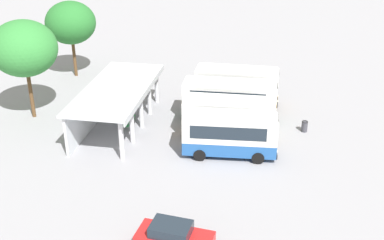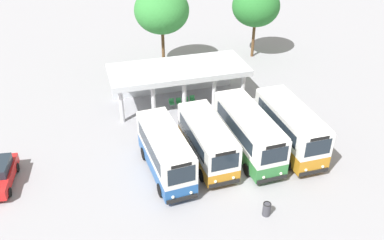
{
  "view_description": "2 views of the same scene",
  "coord_description": "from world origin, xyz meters",
  "px_view_note": "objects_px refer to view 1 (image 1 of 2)",
  "views": [
    {
      "loc": [
        -36.2,
        -0.82,
        17.79
      ],
      "look_at": [
        -2.64,
        5.1,
        1.38
      ],
      "focal_mm": 45.25,
      "sensor_mm": 36.0,
      "label": 1
    },
    {
      "loc": [
        -9.61,
        -19.71,
        17.65
      ],
      "look_at": [
        -2.17,
        6.06,
        1.28
      ],
      "focal_mm": 38.11,
      "sensor_mm": 36.0,
      "label": 2
    }
  ],
  "objects_px": {
    "waiting_chair_end_by_column": "(125,125)",
    "litter_bin_apron": "(304,126)",
    "city_bus_second_in_row": "(226,116)",
    "city_bus_middle_cream": "(230,99)",
    "city_bus_fourth_amber": "(237,85)",
    "waiting_chair_middle_seat": "(131,118)",
    "parked_car_flank": "(174,237)",
    "waiting_chair_fourth_seat": "(132,115)",
    "waiting_chair_second_from_end": "(128,122)",
    "city_bus_nearest_orange": "(230,133)"
  },
  "relations": [
    {
      "from": "waiting_chair_second_from_end",
      "to": "waiting_chair_middle_seat",
      "type": "distance_m",
      "value": 0.64
    },
    {
      "from": "litter_bin_apron",
      "to": "city_bus_nearest_orange",
      "type": "bearing_deg",
      "value": 131.27
    },
    {
      "from": "city_bus_second_in_row",
      "to": "city_bus_middle_cream",
      "type": "relative_size",
      "value": 0.87
    },
    {
      "from": "waiting_chair_fourth_seat",
      "to": "city_bus_middle_cream",
      "type": "bearing_deg",
      "value": -77.25
    },
    {
      "from": "city_bus_second_in_row",
      "to": "waiting_chair_second_from_end",
      "type": "xyz_separation_m",
      "value": [
        0.02,
        8.02,
        -1.21
      ]
    },
    {
      "from": "city_bus_fourth_amber",
      "to": "litter_bin_apron",
      "type": "xyz_separation_m",
      "value": [
        -4.46,
        -5.93,
        -1.43
      ]
    },
    {
      "from": "city_bus_fourth_amber",
      "to": "waiting_chair_fourth_seat",
      "type": "distance_m",
      "value": 9.81
    },
    {
      "from": "city_bus_nearest_orange",
      "to": "waiting_chair_fourth_seat",
      "type": "bearing_deg",
      "value": 63.23
    },
    {
      "from": "city_bus_second_in_row",
      "to": "parked_car_flank",
      "type": "bearing_deg",
      "value": 174.8
    },
    {
      "from": "city_bus_fourth_amber",
      "to": "waiting_chair_second_from_end",
      "type": "height_order",
      "value": "city_bus_fourth_amber"
    },
    {
      "from": "city_bus_middle_cream",
      "to": "waiting_chair_end_by_column",
      "type": "relative_size",
      "value": 9.19
    },
    {
      "from": "city_bus_fourth_amber",
      "to": "waiting_chair_middle_seat",
      "type": "relative_size",
      "value": 8.63
    },
    {
      "from": "city_bus_second_in_row",
      "to": "parked_car_flank",
      "type": "distance_m",
      "value": 13.96
    },
    {
      "from": "city_bus_fourth_amber",
      "to": "waiting_chair_middle_seat",
      "type": "height_order",
      "value": "city_bus_fourth_amber"
    },
    {
      "from": "city_bus_middle_cream",
      "to": "city_bus_nearest_orange",
      "type": "bearing_deg",
      "value": -173.78
    },
    {
      "from": "waiting_chair_end_by_column",
      "to": "litter_bin_apron",
      "type": "bearing_deg",
      "value": -80.51
    },
    {
      "from": "city_bus_fourth_amber",
      "to": "waiting_chair_fourth_seat",
      "type": "height_order",
      "value": "city_bus_fourth_amber"
    },
    {
      "from": "city_bus_fourth_amber",
      "to": "waiting_chair_second_from_end",
      "type": "bearing_deg",
      "value": 126.88
    },
    {
      "from": "parked_car_flank",
      "to": "litter_bin_apron",
      "type": "bearing_deg",
      "value": -25.43
    },
    {
      "from": "waiting_chair_middle_seat",
      "to": "waiting_chair_fourth_seat",
      "type": "distance_m",
      "value": 0.65
    },
    {
      "from": "city_bus_second_in_row",
      "to": "city_bus_middle_cream",
      "type": "height_order",
      "value": "city_bus_middle_cream"
    },
    {
      "from": "waiting_chair_fourth_seat",
      "to": "waiting_chair_second_from_end",
      "type": "bearing_deg",
      "value": -175.81
    },
    {
      "from": "waiting_chair_middle_seat",
      "to": "city_bus_nearest_orange",
      "type": "bearing_deg",
      "value": -113.65
    },
    {
      "from": "waiting_chair_end_by_column",
      "to": "city_bus_second_in_row",
      "type": "bearing_deg",
      "value": -85.64
    },
    {
      "from": "city_bus_second_in_row",
      "to": "waiting_chair_end_by_column",
      "type": "bearing_deg",
      "value": 94.36
    },
    {
      "from": "waiting_chair_middle_seat",
      "to": "waiting_chair_fourth_seat",
      "type": "bearing_deg",
      "value": 11.04
    },
    {
      "from": "city_bus_nearest_orange",
      "to": "litter_bin_apron",
      "type": "height_order",
      "value": "city_bus_nearest_orange"
    },
    {
      "from": "litter_bin_apron",
      "to": "waiting_chair_second_from_end",
      "type": "bearing_deg",
      "value": 97.01
    },
    {
      "from": "city_bus_middle_cream",
      "to": "city_bus_second_in_row",
      "type": "bearing_deg",
      "value": -178.84
    },
    {
      "from": "city_bus_second_in_row",
      "to": "litter_bin_apron",
      "type": "height_order",
      "value": "city_bus_second_in_row"
    },
    {
      "from": "waiting_chair_fourth_seat",
      "to": "waiting_chair_end_by_column",
      "type": "bearing_deg",
      "value": -178.32
    },
    {
      "from": "city_bus_nearest_orange",
      "to": "litter_bin_apron",
      "type": "distance_m",
      "value": 7.52
    },
    {
      "from": "waiting_chair_second_from_end",
      "to": "waiting_chair_fourth_seat",
      "type": "relative_size",
      "value": 1.0
    },
    {
      "from": "city_bus_middle_cream",
      "to": "waiting_chair_middle_seat",
      "type": "distance_m",
      "value": 8.4
    },
    {
      "from": "waiting_chair_middle_seat",
      "to": "city_bus_second_in_row",
      "type": "bearing_deg",
      "value": -94.7
    },
    {
      "from": "parked_car_flank",
      "to": "waiting_chair_fourth_seat",
      "type": "distance_m",
      "value": 16.64
    },
    {
      "from": "city_bus_second_in_row",
      "to": "waiting_chair_fourth_seat",
      "type": "xyz_separation_m",
      "value": [
        1.29,
        8.11,
        -1.21
      ]
    },
    {
      "from": "city_bus_second_in_row",
      "to": "waiting_chair_end_by_column",
      "type": "height_order",
      "value": "city_bus_second_in_row"
    },
    {
      "from": "city_bus_nearest_orange",
      "to": "waiting_chair_middle_seat",
      "type": "height_order",
      "value": "city_bus_nearest_orange"
    },
    {
      "from": "city_bus_nearest_orange",
      "to": "waiting_chair_fourth_seat",
      "type": "distance_m",
      "value": 9.86
    },
    {
      "from": "city_bus_fourth_amber",
      "to": "waiting_chair_end_by_column",
      "type": "xyz_separation_m",
      "value": [
        -6.84,
        8.31,
        -1.36
      ]
    },
    {
      "from": "city_bus_nearest_orange",
      "to": "city_bus_second_in_row",
      "type": "distance_m",
      "value": 3.17
    },
    {
      "from": "waiting_chair_second_from_end",
      "to": "city_bus_fourth_amber",
      "type": "bearing_deg",
      "value": -53.12
    },
    {
      "from": "parked_car_flank",
      "to": "waiting_chair_middle_seat",
      "type": "xyz_separation_m",
      "value": [
        14.53,
        6.73,
        -0.3
      ]
    },
    {
      "from": "city_bus_second_in_row",
      "to": "waiting_chair_second_from_end",
      "type": "distance_m",
      "value": 8.11
    },
    {
      "from": "waiting_chair_middle_seat",
      "to": "litter_bin_apron",
      "type": "height_order",
      "value": "litter_bin_apron"
    },
    {
      "from": "parked_car_flank",
      "to": "waiting_chair_middle_seat",
      "type": "bearing_deg",
      "value": 24.85
    },
    {
      "from": "city_bus_nearest_orange",
      "to": "parked_car_flank",
      "type": "distance_m",
      "value": 10.97
    },
    {
      "from": "waiting_chair_end_by_column",
      "to": "waiting_chair_second_from_end",
      "type": "xyz_separation_m",
      "value": [
        0.64,
        -0.04,
        0.0
      ]
    },
    {
      "from": "waiting_chair_end_by_column",
      "to": "waiting_chair_second_from_end",
      "type": "bearing_deg",
      "value": -3.34
    }
  ]
}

